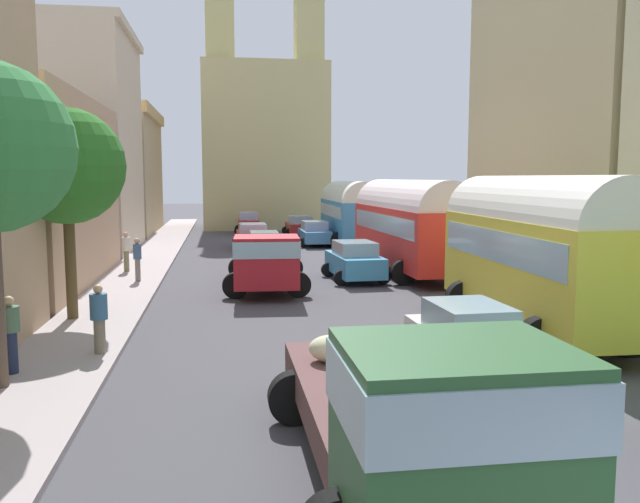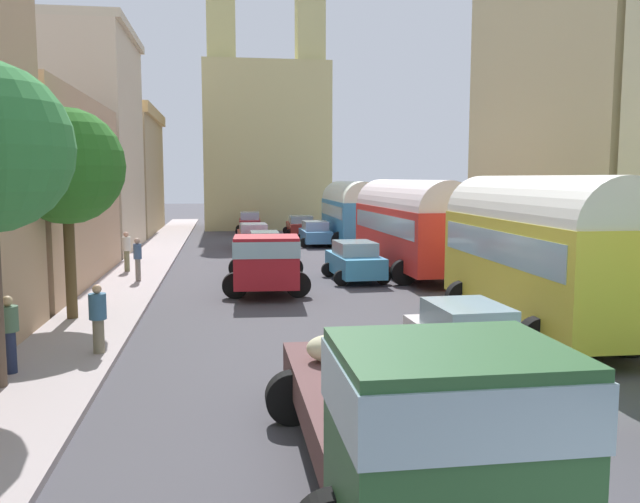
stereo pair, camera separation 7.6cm
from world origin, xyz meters
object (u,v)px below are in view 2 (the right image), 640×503
at_px(cargo_truck_0, 410,412).
at_px(car_0, 265,247).
at_px(pedestrian_3, 138,258).
at_px(car_6, 301,226).
at_px(pedestrian_0, 9,332).
at_px(pedestrian_2, 98,317).
at_px(parked_bus_2, 409,222).
at_px(car_3, 467,341).
at_px(car_2, 250,223).
at_px(car_5, 315,233).
at_px(parked_bus_1, 536,246).
at_px(cargo_truck_1, 265,260).
at_px(pedestrian_1, 127,250).
at_px(parked_bus_3, 351,210).
at_px(car_4, 355,261).
at_px(car_1, 253,236).

relative_size(cargo_truck_0, car_0, 1.88).
bearing_deg(pedestrian_3, car_6, 66.55).
distance_m(pedestrian_0, pedestrian_2, 2.02).
height_order(parked_bus_2, pedestrian_2, parked_bus_2).
relative_size(car_3, pedestrian_3, 2.04).
xyz_separation_m(car_2, car_5, (3.65, -8.97, -0.06)).
bearing_deg(parked_bus_1, pedestrian_2, -174.76).
bearing_deg(car_3, car_6, 89.26).
bearing_deg(car_6, cargo_truck_1, -100.00).
xyz_separation_m(car_6, pedestrian_1, (-9.60, -17.48, 0.32)).
xyz_separation_m(parked_bus_2, parked_bus_3, (0.00, 13.12, -0.10)).
relative_size(parked_bus_1, pedestrian_1, 4.53).
bearing_deg(parked_bus_1, car_4, 107.85).
bearing_deg(parked_bus_1, pedestrian_1, 134.98).
distance_m(car_3, car_6, 33.46).
bearing_deg(parked_bus_2, pedestrian_2, -131.90).
relative_size(parked_bus_2, cargo_truck_0, 1.38).
bearing_deg(parked_bus_1, car_2, 101.22).
bearing_deg(car_3, pedestrian_2, 162.36).
distance_m(car_5, pedestrian_2, 25.63).
xyz_separation_m(cargo_truck_0, pedestrian_1, (-6.41, 21.19, -0.21)).
bearing_deg(car_6, car_0, -103.39).
relative_size(car_1, car_5, 1.13).
bearing_deg(car_5, cargo_truck_0, -95.90).
bearing_deg(pedestrian_2, car_1, 78.83).
relative_size(cargo_truck_0, car_4, 1.85).
height_order(car_3, pedestrian_1, pedestrian_1).
distance_m(car_3, pedestrian_2, 8.29).
xyz_separation_m(cargo_truck_0, car_5, (3.30, 31.93, -0.52)).
height_order(parked_bus_1, car_6, parked_bus_1).
xyz_separation_m(parked_bus_1, cargo_truck_1, (-6.77, 7.62, -1.21)).
height_order(pedestrian_0, pedestrian_3, pedestrian_3).
height_order(car_2, pedestrian_0, pedestrian_0).
xyz_separation_m(cargo_truck_1, car_4, (3.74, 1.80, -0.35)).
bearing_deg(car_4, cargo_truck_0, -99.35).
relative_size(car_4, pedestrian_2, 2.22).
height_order(parked_bus_3, car_1, parked_bus_3).
xyz_separation_m(parked_bus_3, car_0, (-6.00, -8.90, -1.37)).
bearing_deg(parked_bus_1, cargo_truck_0, -124.56).
relative_size(parked_bus_1, cargo_truck_1, 1.14).
height_order(car_6, pedestrian_0, pedestrian_0).
height_order(car_5, pedestrian_2, pedestrian_2).
height_order(cargo_truck_1, car_3, cargo_truck_1).
bearing_deg(car_4, pedestrian_1, 162.16).
xyz_separation_m(car_5, car_6, (-0.11, 6.75, -0.02)).
xyz_separation_m(cargo_truck_1, car_3, (3.50, -11.15, -0.38)).
bearing_deg(cargo_truck_1, pedestrian_3, 157.13).
height_order(car_2, pedestrian_1, pedestrian_1).
xyz_separation_m(parked_bus_3, pedestrian_0, (-12.36, -26.53, -1.16)).
relative_size(cargo_truck_0, car_3, 1.93).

